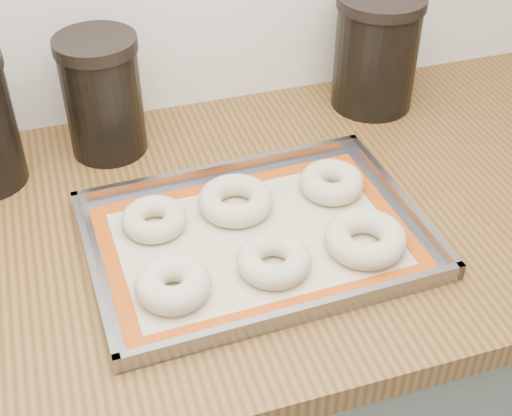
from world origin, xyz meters
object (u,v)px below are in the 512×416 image
object	(u,v)px
bagel_back_mid	(236,200)
canister_right	(376,52)
bagel_back_right	(332,182)
bagel_front_right	(365,239)
baking_tray	(256,238)
canister_mid	(103,96)
bagel_front_left	(173,284)
bagel_back_left	(154,219)
bagel_front_mid	(274,260)

from	to	relation	value
bagel_back_mid	canister_right	distance (m)	0.40
bagel_back_mid	bagel_back_right	distance (m)	0.15
bagel_front_right	canister_right	size ratio (longest dim) A/B	0.55
baking_tray	canister_mid	xyz separation A→B (m)	(-0.16, 0.29, 0.09)
bagel_front_left	bagel_back_left	xyz separation A→B (m)	(0.00, 0.14, -0.00)
baking_tray	bagel_back_left	distance (m)	0.15
bagel_front_mid	bagel_back_left	size ratio (longest dim) A/B	1.08
baking_tray	bagel_back_mid	world-z (taller)	bagel_back_mid
bagel_front_left	canister_mid	size ratio (longest dim) A/B	0.50
canister_mid	canister_right	world-z (taller)	canister_right
bagel_front_right	baking_tray	bearing A→B (deg)	154.78
bagel_back_mid	canister_right	world-z (taller)	canister_right
canister_mid	bagel_front_right	bearing A→B (deg)	-50.65
bagel_front_mid	bagel_back_left	distance (m)	0.19
baking_tray	bagel_back_mid	size ratio (longest dim) A/B	4.31
baking_tray	bagel_back_right	bearing A→B (deg)	26.02
bagel_front_right	canister_mid	xyz separation A→B (m)	(-0.29, 0.36, 0.08)
bagel_back_mid	canister_right	bearing A→B (deg)	35.23
bagel_back_right	baking_tray	bearing A→B (deg)	-153.98
bagel_front_mid	bagel_back_right	distance (m)	0.19
bagel_front_mid	canister_mid	bearing A→B (deg)	114.19
baking_tray	bagel_back_left	size ratio (longest dim) A/B	5.12
bagel_back_mid	bagel_back_right	xyz separation A→B (m)	(0.15, -0.00, 0.00)
bagel_front_left	bagel_front_right	world-z (taller)	bagel_front_left
baking_tray	bagel_back_left	xyz separation A→B (m)	(-0.13, 0.07, 0.01)
bagel_front_right	bagel_back_mid	size ratio (longest dim) A/B	1.03
bagel_back_right	canister_mid	size ratio (longest dim) A/B	0.49
bagel_front_left	bagel_back_left	size ratio (longest dim) A/B	1.06
canister_mid	canister_right	xyz separation A→B (m)	(0.47, 0.00, 0.00)
baking_tray	canister_right	bearing A→B (deg)	43.62
bagel_front_mid	baking_tray	bearing A→B (deg)	93.06
baking_tray	canister_right	world-z (taller)	canister_right
bagel_back_left	bagel_front_mid	bearing A→B (deg)	-44.75
bagel_front_left	bagel_front_mid	xyz separation A→B (m)	(0.14, 0.01, -0.00)
bagel_back_mid	bagel_front_left	bearing A→B (deg)	-131.15
bagel_back_left	bagel_back_right	world-z (taller)	bagel_back_right
bagel_back_right	canister_mid	bearing A→B (deg)	142.95
baking_tray	bagel_front_left	size ratio (longest dim) A/B	4.82
bagel_front_right	canister_mid	bearing A→B (deg)	129.35
canister_mid	baking_tray	bearing A→B (deg)	-61.75
bagel_front_left	bagel_back_left	bearing A→B (deg)	88.77
bagel_front_left	canister_mid	bearing A→B (deg)	94.05
bagel_front_left	bagel_back_right	size ratio (longest dim) A/B	1.02
bagel_front_left	bagel_front_right	xyz separation A→B (m)	(0.27, 0.01, -0.00)
baking_tray	bagel_back_left	bearing A→B (deg)	152.88
bagel_back_left	canister_right	distance (m)	0.51
bagel_back_right	canister_mid	distance (m)	0.38
bagel_front_left	canister_right	distance (m)	0.58
bagel_front_mid	canister_mid	distance (m)	0.40
bagel_back_mid	baking_tray	bearing A→B (deg)	-83.14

